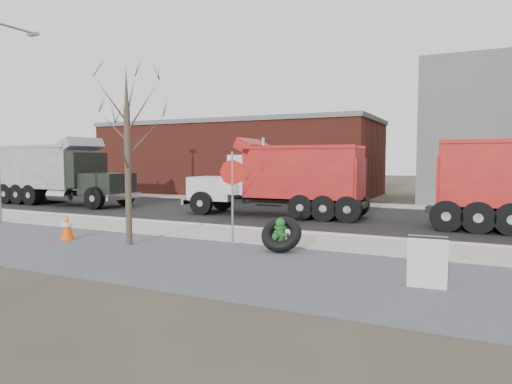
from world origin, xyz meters
The scene contains 16 objects.
ground centered at (0.00, 0.00, 0.00)m, with size 120.00×120.00×0.00m, color #383328.
gravel_verge centered at (0.00, -3.50, 0.01)m, with size 60.00×5.00×0.03m, color slate.
sidewalk centered at (0.00, 0.25, 0.03)m, with size 60.00×2.50×0.06m, color #9E9B93.
curb centered at (0.00, 1.55, 0.06)m, with size 60.00×0.15×0.11m, color #9E9B93.
road centered at (0.00, 6.30, 0.01)m, with size 60.00×9.40×0.02m, color black.
far_sidewalk centered at (0.00, 12.00, 0.03)m, with size 60.00×2.00×0.06m, color #9E9B93.
building_brick centered at (-10.00, 17.00, 2.65)m, with size 20.20×8.20×5.30m.
bare_tree centered at (-3.20, -2.60, 3.30)m, with size 3.20×3.20×5.20m.
street_light centered at (-11.00, -1.02, 4.52)m, with size 0.50×2.00×8.00m.
fire_hydrant centered at (1.16, -1.56, 0.43)m, with size 0.53×0.52×0.94m.
truck_tire centered at (1.19, -1.56, 0.49)m, with size 1.22×1.11×1.03m.
stop_sign centered at (-0.29, -1.60, 1.87)m, with size 0.74×0.17×2.74m.
sandwich_board centered at (5.11, -3.65, 0.54)m, with size 0.77×0.52×1.02m.
traffic_cone_near centered at (-5.50, -2.80, 0.41)m, with size 0.42×0.42×0.82m.
dump_truck_red_b centered at (-1.77, 5.62, 1.74)m, with size 8.10×2.70×3.41m.
dump_truck_grey centered at (-14.66, 5.09, 1.84)m, with size 7.98×2.55×3.62m.
Camera 1 is at (5.90, -12.90, 2.53)m, focal length 32.00 mm.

